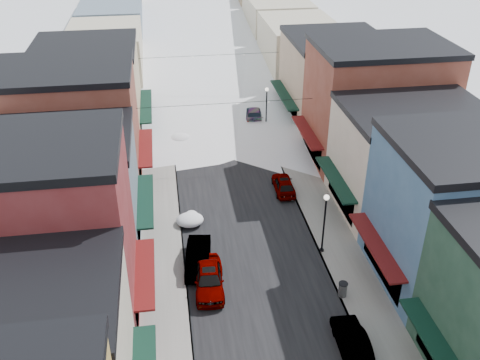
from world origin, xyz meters
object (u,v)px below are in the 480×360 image
object	(u,v)px
car_silver_sedan	(209,279)
trash_can	(343,289)
car_green_sedan	(352,342)
streetlamp_near	(325,216)
car_dark_hatch	(198,257)

from	to	relation	value
car_silver_sedan	trash_can	bearing A→B (deg)	-10.68
car_green_sedan	streetlamp_near	distance (m)	9.85
car_silver_sedan	car_dark_hatch	xyz separation A→B (m)	(-0.56, 2.50, -0.05)
streetlamp_near	trash_can	bearing A→B (deg)	-90.00
car_silver_sedan	streetlamp_near	world-z (taller)	streetlamp_near
car_green_sedan	streetlamp_near	xyz separation A→B (m)	(0.90, 9.48, 2.50)
car_dark_hatch	streetlamp_near	bearing A→B (deg)	9.25
trash_can	streetlamp_near	xyz separation A→B (m)	(-0.00, 4.92, 2.56)
car_dark_hatch	car_green_sedan	distance (m)	12.47
car_silver_sedan	car_dark_hatch	size ratio (longest dim) A/B	1.03
car_silver_sedan	streetlamp_near	bearing A→B (deg)	20.86
car_green_sedan	trash_can	bearing A→B (deg)	-99.10
car_silver_sedan	car_green_sedan	bearing A→B (deg)	-37.41
car_silver_sedan	trash_can	world-z (taller)	car_silver_sedan
car_silver_sedan	car_dark_hatch	world-z (taller)	car_silver_sedan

